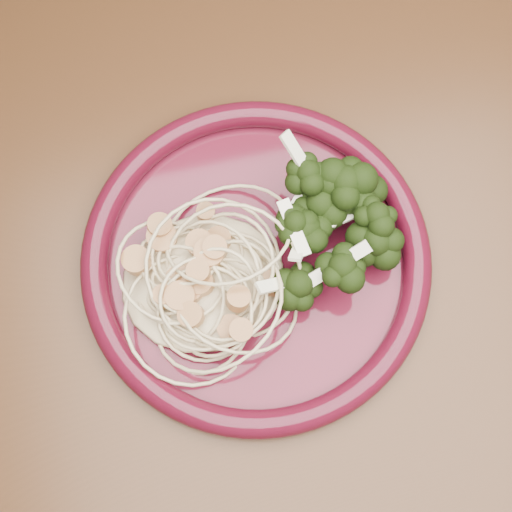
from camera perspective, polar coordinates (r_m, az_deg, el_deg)
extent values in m
plane|color=#54371C|center=(1.32, 5.09, -11.39)|extent=(3.50, 3.50, 0.00)
cube|color=#472814|center=(0.60, 11.00, -4.07)|extent=(1.20, 0.80, 0.04)
cylinder|color=#4A0F1D|center=(0.58, 0.00, -0.50)|extent=(0.32, 0.32, 0.01)
torus|color=#4A0A1A|center=(0.57, 0.00, -0.23)|extent=(0.33, 0.33, 0.02)
ellipsoid|color=#CEBC8D|center=(0.56, -4.32, -1.83)|extent=(0.15, 0.14, 0.03)
ellipsoid|color=black|center=(0.56, 5.25, 2.62)|extent=(0.12, 0.16, 0.05)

